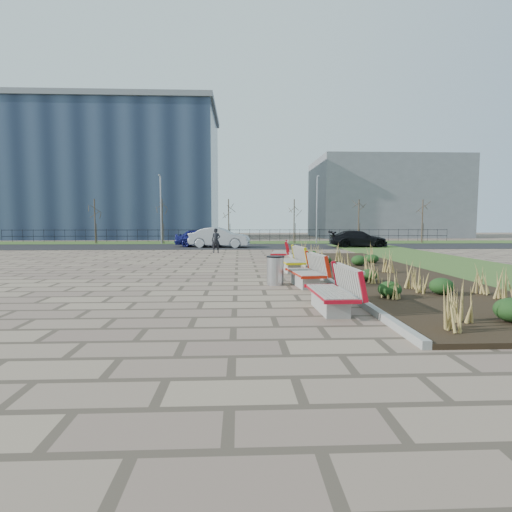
{
  "coord_description": "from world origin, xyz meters",
  "views": [
    {
      "loc": [
        0.95,
        -10.05,
        2.04
      ],
      "look_at": [
        1.5,
        3.0,
        0.9
      ],
      "focal_mm": 28.0,
      "sensor_mm": 36.0,
      "label": 1
    }
  ],
  "objects_px": {
    "car_silver": "(220,237)",
    "car_black": "(358,239)",
    "bench_c": "(290,259)",
    "lamp_east": "(317,210)",
    "bench_b": "(305,270)",
    "pedestrian": "(216,241)",
    "lamp_west": "(161,210)",
    "car_blue": "(202,238)",
    "bench_a": "(330,289)",
    "litter_bin": "(275,271)",
    "bench_d": "(279,251)"
  },
  "relations": [
    {
      "from": "bench_c",
      "to": "lamp_east",
      "type": "relative_size",
      "value": 0.35
    },
    {
      "from": "bench_c",
      "to": "lamp_west",
      "type": "height_order",
      "value": "lamp_west"
    },
    {
      "from": "litter_bin",
      "to": "pedestrian",
      "type": "xyz_separation_m",
      "value": [
        -2.65,
        13.12,
        0.34
      ]
    },
    {
      "from": "bench_a",
      "to": "car_silver",
      "type": "height_order",
      "value": "car_silver"
    },
    {
      "from": "bench_c",
      "to": "pedestrian",
      "type": "xyz_separation_m",
      "value": [
        -3.55,
        9.8,
        0.29
      ]
    },
    {
      "from": "car_black",
      "to": "car_silver",
      "type": "bearing_deg",
      "value": 88.48
    },
    {
      "from": "car_silver",
      "to": "bench_b",
      "type": "bearing_deg",
      "value": -162.4
    },
    {
      "from": "car_blue",
      "to": "car_black",
      "type": "relative_size",
      "value": 0.92
    },
    {
      "from": "bench_d",
      "to": "litter_bin",
      "type": "height_order",
      "value": "bench_d"
    },
    {
      "from": "bench_c",
      "to": "car_blue",
      "type": "distance_m",
      "value": 16.55
    },
    {
      "from": "bench_b",
      "to": "litter_bin",
      "type": "xyz_separation_m",
      "value": [
        -0.9,
        0.33,
        -0.05
      ]
    },
    {
      "from": "bench_b",
      "to": "bench_c",
      "type": "xyz_separation_m",
      "value": [
        0.0,
        3.64,
        0.0
      ]
    },
    {
      "from": "bench_a",
      "to": "lamp_west",
      "type": "bearing_deg",
      "value": 106.52
    },
    {
      "from": "bench_b",
      "to": "bench_d",
      "type": "height_order",
      "value": "same"
    },
    {
      "from": "car_silver",
      "to": "car_black",
      "type": "xyz_separation_m",
      "value": [
        10.81,
        -0.22,
        -0.12
      ]
    },
    {
      "from": "lamp_east",
      "to": "bench_c",
      "type": "bearing_deg",
      "value": -104.01
    },
    {
      "from": "bench_b",
      "to": "litter_bin",
      "type": "height_order",
      "value": "bench_b"
    },
    {
      "from": "bench_b",
      "to": "pedestrian",
      "type": "xyz_separation_m",
      "value": [
        -3.55,
        13.45,
        0.29
      ]
    },
    {
      "from": "car_silver",
      "to": "car_black",
      "type": "bearing_deg",
      "value": -84.45
    },
    {
      "from": "bench_d",
      "to": "lamp_west",
      "type": "height_order",
      "value": "lamp_west"
    },
    {
      "from": "bench_b",
      "to": "bench_d",
      "type": "xyz_separation_m",
      "value": [
        0.0,
        7.93,
        0.0
      ]
    },
    {
      "from": "bench_a",
      "to": "car_black",
      "type": "distance_m",
      "value": 23.04
    },
    {
      "from": "bench_c",
      "to": "car_silver",
      "type": "xyz_separation_m",
      "value": [
        -3.57,
        14.94,
        0.29
      ]
    },
    {
      "from": "bench_c",
      "to": "bench_d",
      "type": "height_order",
      "value": "same"
    },
    {
      "from": "bench_a",
      "to": "litter_bin",
      "type": "xyz_separation_m",
      "value": [
        -0.9,
        3.83,
        -0.05
      ]
    },
    {
      "from": "lamp_west",
      "to": "lamp_east",
      "type": "xyz_separation_m",
      "value": [
        14.0,
        0.0,
        0.0
      ]
    },
    {
      "from": "lamp_west",
      "to": "lamp_east",
      "type": "bearing_deg",
      "value": 0.0
    },
    {
      "from": "car_blue",
      "to": "bench_d",
      "type": "bearing_deg",
      "value": -149.45
    },
    {
      "from": "bench_b",
      "to": "car_blue",
      "type": "bearing_deg",
      "value": 98.38
    },
    {
      "from": "bench_b",
      "to": "lamp_west",
      "type": "distance_m",
      "value": 25.47
    },
    {
      "from": "litter_bin",
      "to": "car_blue",
      "type": "bearing_deg",
      "value": 102.19
    },
    {
      "from": "lamp_west",
      "to": "car_black",
      "type": "bearing_deg",
      "value": -18.15
    },
    {
      "from": "bench_d",
      "to": "lamp_east",
      "type": "bearing_deg",
      "value": 80.08
    },
    {
      "from": "bench_c",
      "to": "car_black",
      "type": "distance_m",
      "value": 16.4
    },
    {
      "from": "bench_a",
      "to": "bench_b",
      "type": "bearing_deg",
      "value": 88.21
    },
    {
      "from": "car_black",
      "to": "lamp_east",
      "type": "distance_m",
      "value": 6.24
    },
    {
      "from": "bench_b",
      "to": "car_silver",
      "type": "bearing_deg",
      "value": 94.75
    },
    {
      "from": "pedestrian",
      "to": "car_black",
      "type": "xyz_separation_m",
      "value": [
        10.79,
        4.92,
        -0.12
      ]
    },
    {
      "from": "pedestrian",
      "to": "bench_d",
      "type": "bearing_deg",
      "value": -53.21
    },
    {
      "from": "car_blue",
      "to": "lamp_west",
      "type": "bearing_deg",
      "value": 49.91
    },
    {
      "from": "bench_b",
      "to": "bench_c",
      "type": "height_order",
      "value": "same"
    },
    {
      "from": "bench_b",
      "to": "car_blue",
      "type": "distance_m",
      "value": 20.05
    },
    {
      "from": "bench_b",
      "to": "car_silver",
      "type": "xyz_separation_m",
      "value": [
        -3.57,
        18.59,
        0.29
      ]
    },
    {
      "from": "car_blue",
      "to": "lamp_east",
      "type": "bearing_deg",
      "value": -59.97
    },
    {
      "from": "bench_a",
      "to": "litter_bin",
      "type": "height_order",
      "value": "bench_a"
    },
    {
      "from": "bench_c",
      "to": "litter_bin",
      "type": "xyz_separation_m",
      "value": [
        -0.9,
        -3.32,
        -0.05
      ]
    },
    {
      "from": "bench_b",
      "to": "car_blue",
      "type": "relative_size",
      "value": 0.51
    },
    {
      "from": "bench_c",
      "to": "car_black",
      "type": "bearing_deg",
      "value": 57.73
    },
    {
      "from": "bench_c",
      "to": "pedestrian",
      "type": "relative_size",
      "value": 1.32
    },
    {
      "from": "car_blue",
      "to": "car_black",
      "type": "height_order",
      "value": "car_blue"
    }
  ]
}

